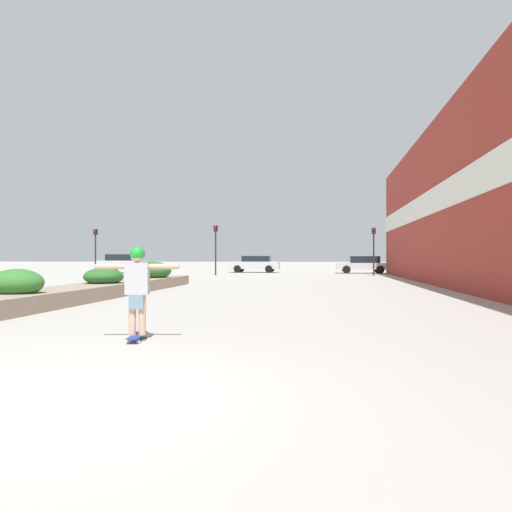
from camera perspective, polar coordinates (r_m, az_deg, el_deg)
ground_plane at (r=5.28m, az=-20.75°, el=-14.83°), size 300.00×300.00×0.00m
building_wall_right at (r=21.82m, az=22.32°, el=6.68°), size 0.67×42.92×7.87m
planter_box at (r=18.66m, az=-16.56°, el=-3.20°), size 1.85×15.58×1.15m
skateboard at (r=8.36m, az=-13.42°, el=-8.90°), size 0.30×0.81×0.09m
skateboarder at (r=8.27m, az=-13.41°, el=-2.82°), size 1.34×0.28×1.43m
car_leftmost at (r=44.91m, az=-14.99°, el=-0.78°), size 4.11×2.01×1.62m
car_center_left at (r=43.78m, az=25.44°, el=-0.82°), size 4.51×1.90×1.61m
car_center_right at (r=43.22m, az=12.15°, el=-0.93°), size 4.43×1.88×1.45m
car_rightmost at (r=44.52m, az=-0.12°, el=-0.89°), size 4.47×1.98×1.48m
traffic_light_left at (r=37.63m, az=-4.64°, el=1.66°), size 0.28×0.30×3.76m
traffic_light_right at (r=37.72m, az=13.31°, el=1.45°), size 0.28×0.30×3.54m
traffic_light_far_left at (r=41.39m, az=-17.89°, el=1.36°), size 0.28×0.30×3.59m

